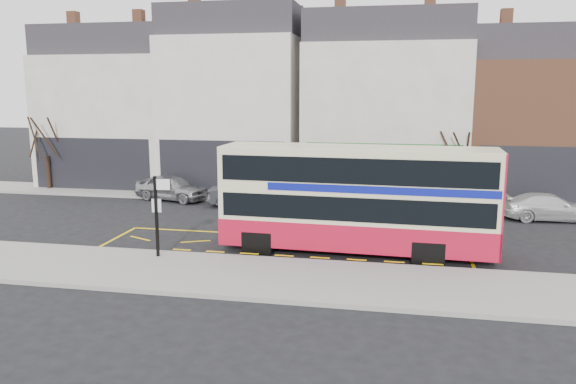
% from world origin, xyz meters
% --- Properties ---
extents(ground, '(120.00, 120.00, 0.00)m').
position_xyz_m(ground, '(0.00, 0.00, 0.00)').
color(ground, black).
rests_on(ground, ground).
extents(pavement, '(40.00, 4.00, 0.15)m').
position_xyz_m(pavement, '(0.00, -2.30, 0.07)').
color(pavement, gray).
rests_on(pavement, ground).
extents(kerb, '(40.00, 0.15, 0.15)m').
position_xyz_m(kerb, '(0.00, -0.38, 0.07)').
color(kerb, gray).
rests_on(kerb, ground).
extents(far_pavement, '(50.00, 3.00, 0.15)m').
position_xyz_m(far_pavement, '(0.00, 11.00, 0.07)').
color(far_pavement, gray).
rests_on(far_pavement, ground).
extents(road_markings, '(14.00, 3.40, 0.01)m').
position_xyz_m(road_markings, '(0.00, 1.60, 0.01)').
color(road_markings, yellow).
rests_on(road_markings, ground).
extents(terrace_far_left, '(8.00, 8.01, 10.80)m').
position_xyz_m(terrace_far_left, '(-13.50, 14.99, 4.82)').
color(terrace_far_left, silver).
rests_on(terrace_far_left, ground).
extents(terrace_left, '(8.00, 8.01, 11.80)m').
position_xyz_m(terrace_left, '(-5.50, 14.99, 5.32)').
color(terrace_left, silver).
rests_on(terrace_left, ground).
extents(terrace_green_shop, '(9.00, 8.01, 11.30)m').
position_xyz_m(terrace_green_shop, '(3.50, 14.99, 5.07)').
color(terrace_green_shop, silver).
rests_on(terrace_green_shop, ground).
extents(terrace_right, '(9.00, 8.01, 10.30)m').
position_xyz_m(terrace_right, '(12.50, 14.99, 4.57)').
color(terrace_right, brown).
rests_on(terrace_right, ground).
extents(double_decker_bus, '(10.08, 2.65, 4.00)m').
position_xyz_m(double_decker_bus, '(2.88, 1.23, 2.10)').
color(double_decker_bus, beige).
rests_on(double_decker_bus, ground).
extents(bus_stop_post, '(0.73, 0.15, 2.91)m').
position_xyz_m(bus_stop_post, '(-3.98, -1.00, 1.90)').
color(bus_stop_post, black).
rests_on(bus_stop_post, pavement).
extents(car_silver, '(4.46, 2.71, 1.42)m').
position_xyz_m(car_silver, '(-7.88, 9.45, 0.71)').
color(car_silver, '#9C9BA0').
rests_on(car_silver, ground).
extents(car_grey, '(4.32, 2.13, 1.36)m').
position_xyz_m(car_grey, '(-3.27, 8.68, 0.68)').
color(car_grey, '#3F4147').
rests_on(car_grey, ground).
extents(car_white, '(4.38, 2.04, 1.24)m').
position_xyz_m(car_white, '(11.34, 8.35, 0.62)').
color(car_white, silver).
rests_on(car_white, ground).
extents(street_tree_left, '(2.63, 2.63, 5.69)m').
position_xyz_m(street_tree_left, '(-16.32, 10.84, 3.88)').
color(street_tree_left, black).
rests_on(street_tree_left, ground).
extents(street_tree_right, '(2.31, 2.31, 4.99)m').
position_xyz_m(street_tree_right, '(7.23, 11.12, 3.40)').
color(street_tree_right, black).
rests_on(street_tree_right, ground).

